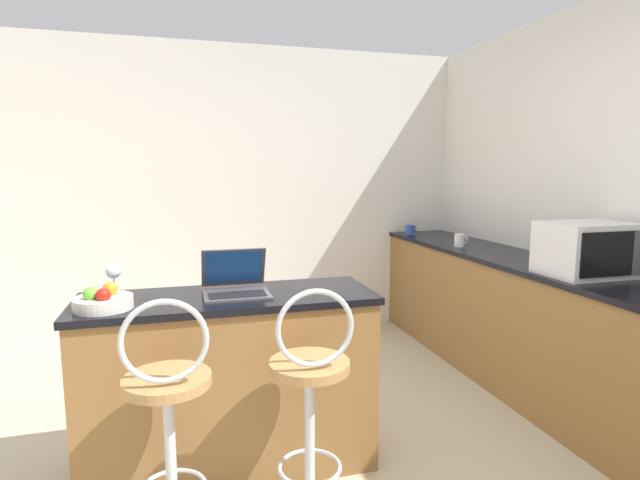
{
  "coord_description": "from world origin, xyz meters",
  "views": [
    {
      "loc": [
        -0.58,
        -1.86,
        1.52
      ],
      "look_at": [
        0.4,
        1.62,
        1.0
      ],
      "focal_mm": 28.0,
      "sensor_mm": 36.0,
      "label": 1
    }
  ],
  "objects_px": {
    "laptop": "(235,282)",
    "fruit_bowl": "(103,301)",
    "bar_stool_near": "(169,432)",
    "mug_blue": "(410,230)",
    "microwave": "(588,249)",
    "mug_white": "(460,240)",
    "bar_stool_far": "(311,413)",
    "wine_glass_short": "(113,272)"
  },
  "relations": [
    {
      "from": "laptop",
      "to": "fruit_bowl",
      "type": "xyz_separation_m",
      "value": [
        -0.59,
        -0.13,
        -0.02
      ]
    },
    {
      "from": "mug_blue",
      "to": "bar_stool_far",
      "type": "bearing_deg",
      "value": -123.88
    },
    {
      "from": "laptop",
      "to": "mug_blue",
      "type": "distance_m",
      "value": 2.6
    },
    {
      "from": "laptop",
      "to": "mug_blue",
      "type": "height_order",
      "value": "laptop"
    },
    {
      "from": "microwave",
      "to": "mug_blue",
      "type": "xyz_separation_m",
      "value": [
        -0.18,
        1.96,
        -0.11
      ]
    },
    {
      "from": "bar_stool_near",
      "to": "bar_stool_far",
      "type": "xyz_separation_m",
      "value": [
        0.57,
        0.0,
        0.0
      ]
    },
    {
      "from": "microwave",
      "to": "wine_glass_short",
      "type": "distance_m",
      "value": 2.6
    },
    {
      "from": "fruit_bowl",
      "to": "wine_glass_short",
      "type": "distance_m",
      "value": 0.24
    },
    {
      "from": "bar_stool_far",
      "to": "fruit_bowl",
      "type": "distance_m",
      "value": 1.03
    },
    {
      "from": "microwave",
      "to": "mug_white",
      "type": "relative_size",
      "value": 4.82
    },
    {
      "from": "bar_stool_near",
      "to": "wine_glass_short",
      "type": "xyz_separation_m",
      "value": [
        -0.25,
        0.64,
        0.52
      ]
    },
    {
      "from": "microwave",
      "to": "laptop",
      "type": "bearing_deg",
      "value": 176.56
    },
    {
      "from": "bar_stool_near",
      "to": "laptop",
      "type": "relative_size",
      "value": 3.3
    },
    {
      "from": "bar_stool_near",
      "to": "microwave",
      "type": "distance_m",
      "value": 2.45
    },
    {
      "from": "bar_stool_near",
      "to": "mug_blue",
      "type": "bearing_deg",
      "value": 47.66
    },
    {
      "from": "mug_white",
      "to": "wine_glass_short",
      "type": "height_order",
      "value": "wine_glass_short"
    },
    {
      "from": "bar_stool_near",
      "to": "mug_blue",
      "type": "distance_m",
      "value": 3.25
    },
    {
      "from": "laptop",
      "to": "microwave",
      "type": "relative_size",
      "value": 0.65
    },
    {
      "from": "mug_white",
      "to": "wine_glass_short",
      "type": "xyz_separation_m",
      "value": [
        -2.47,
        -0.95,
        0.07
      ]
    },
    {
      "from": "bar_stool_far",
      "to": "mug_blue",
      "type": "height_order",
      "value": "bar_stool_far"
    },
    {
      "from": "microwave",
      "to": "fruit_bowl",
      "type": "height_order",
      "value": "microwave"
    },
    {
      "from": "laptop",
      "to": "mug_white",
      "type": "relative_size",
      "value": 3.13
    },
    {
      "from": "bar_stool_far",
      "to": "fruit_bowl",
      "type": "height_order",
      "value": "bar_stool_far"
    },
    {
      "from": "bar_stool_far",
      "to": "laptop",
      "type": "relative_size",
      "value": 3.3
    },
    {
      "from": "bar_stool_far",
      "to": "mug_blue",
      "type": "relative_size",
      "value": 10.59
    },
    {
      "from": "microwave",
      "to": "mug_white",
      "type": "height_order",
      "value": "microwave"
    },
    {
      "from": "fruit_bowl",
      "to": "wine_glass_short",
      "type": "bearing_deg",
      "value": 84.73
    },
    {
      "from": "laptop",
      "to": "mug_white",
      "type": "height_order",
      "value": "laptop"
    },
    {
      "from": "fruit_bowl",
      "to": "mug_blue",
      "type": "bearing_deg",
      "value": 38.92
    },
    {
      "from": "bar_stool_near",
      "to": "mug_blue",
      "type": "height_order",
      "value": "bar_stool_near"
    },
    {
      "from": "bar_stool_near",
      "to": "wine_glass_short",
      "type": "relative_size",
      "value": 6.44
    },
    {
      "from": "laptop",
      "to": "wine_glass_short",
      "type": "xyz_separation_m",
      "value": [
        -0.57,
        0.1,
        0.06
      ]
    },
    {
      "from": "mug_blue",
      "to": "microwave",
      "type": "bearing_deg",
      "value": -84.83
    },
    {
      "from": "microwave",
      "to": "fruit_bowl",
      "type": "xyz_separation_m",
      "value": [
        -2.61,
        -0.01,
        -0.12
      ]
    },
    {
      "from": "bar_stool_far",
      "to": "mug_blue",
      "type": "xyz_separation_m",
      "value": [
        1.6,
        2.38,
        0.45
      ]
    },
    {
      "from": "mug_white",
      "to": "fruit_bowl",
      "type": "relative_size",
      "value": 0.4
    },
    {
      "from": "bar_stool_far",
      "to": "microwave",
      "type": "bearing_deg",
      "value": 13.33
    },
    {
      "from": "bar_stool_near",
      "to": "mug_blue",
      "type": "xyz_separation_m",
      "value": [
        2.17,
        2.38,
        0.45
      ]
    },
    {
      "from": "mug_white",
      "to": "wine_glass_short",
      "type": "bearing_deg",
      "value": -159.01
    },
    {
      "from": "microwave",
      "to": "mug_blue",
      "type": "relative_size",
      "value": 4.95
    },
    {
      "from": "bar_stool_far",
      "to": "microwave",
      "type": "height_order",
      "value": "microwave"
    },
    {
      "from": "bar_stool_far",
      "to": "laptop",
      "type": "bearing_deg",
      "value": 114.31
    }
  ]
}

